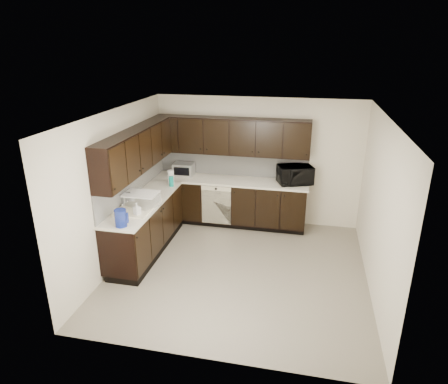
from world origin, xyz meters
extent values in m
plane|color=gray|center=(0.00, 0.00, 0.00)|extent=(4.00, 4.00, 0.00)
plane|color=white|center=(0.00, 0.00, 2.50)|extent=(4.00, 4.00, 0.00)
cube|color=silver|center=(0.00, 2.00, 1.25)|extent=(4.00, 0.02, 2.50)
cube|color=silver|center=(-2.00, 0.00, 1.25)|extent=(0.02, 4.00, 2.50)
cube|color=silver|center=(2.00, 0.00, 1.25)|extent=(0.02, 4.00, 2.50)
cube|color=silver|center=(0.00, -2.00, 1.25)|extent=(4.00, 0.02, 2.50)
cube|color=black|center=(-0.50, 1.70, 0.45)|extent=(3.00, 0.60, 0.90)
cube|color=black|center=(-1.70, 0.30, 0.45)|extent=(0.60, 2.20, 0.90)
cube|color=black|center=(-0.50, 1.73, 0.05)|extent=(3.00, 0.54, 0.10)
cube|color=black|center=(-1.67, 0.30, 0.05)|extent=(0.54, 2.20, 0.10)
cube|color=white|center=(-0.50, 1.70, 0.92)|extent=(3.03, 0.63, 0.04)
cube|color=white|center=(-1.70, 0.30, 0.92)|extent=(0.63, 2.23, 0.04)
cube|color=#B4B4B0|center=(-0.50, 1.99, 1.18)|extent=(3.00, 0.02, 0.48)
cube|color=#B4B4B0|center=(-1.99, 0.60, 1.18)|extent=(0.02, 2.80, 0.48)
cube|color=black|center=(-0.50, 1.83, 1.77)|extent=(3.00, 0.33, 0.70)
cube|color=black|center=(-1.83, 0.43, 1.77)|extent=(0.33, 2.47, 0.70)
cube|color=beige|center=(-0.70, 1.41, 0.50)|extent=(0.58, 0.02, 0.78)
cube|color=beige|center=(-0.70, 1.40, 0.84)|extent=(0.58, 0.03, 0.08)
cylinder|color=black|center=(-0.70, 1.39, 0.84)|extent=(0.04, 0.02, 0.04)
cube|color=beige|center=(-1.68, 0.00, 0.95)|extent=(0.54, 0.82, 0.03)
cube|color=beige|center=(-1.68, -0.20, 0.86)|extent=(0.42, 0.34, 0.16)
cube|color=beige|center=(-1.68, 0.20, 0.86)|extent=(0.42, 0.34, 0.16)
cylinder|color=silver|center=(-1.90, 0.00, 1.07)|extent=(0.03, 0.03, 0.26)
cylinder|color=silver|center=(-1.85, 0.00, 1.19)|extent=(0.14, 0.02, 0.02)
cylinder|color=#B2B2B7|center=(-1.68, -0.20, 0.89)|extent=(0.20, 0.20, 0.10)
imported|color=black|center=(0.75, 1.73, 1.11)|extent=(0.73, 0.62, 0.34)
imported|color=gray|center=(-1.56, -0.28, 1.04)|extent=(0.12, 0.13, 0.21)
imported|color=gray|center=(-1.87, 0.23, 1.06)|extent=(0.12, 0.12, 0.24)
cube|color=silver|center=(-1.45, 1.77, 1.06)|extent=(0.40, 0.30, 0.25)
cube|color=silver|center=(-1.66, 0.11, 1.04)|extent=(0.62, 0.54, 0.20)
cylinder|color=#10269A|center=(-1.62, -0.70, 1.07)|extent=(0.17, 0.17, 0.26)
cylinder|color=#0D9385|center=(-1.48, 1.09, 1.03)|extent=(0.10, 0.10, 0.19)
cylinder|color=white|center=(-1.53, 1.22, 1.07)|extent=(0.13, 0.13, 0.26)
camera|label=1|loc=(0.95, -5.53, 3.46)|focal=32.00mm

